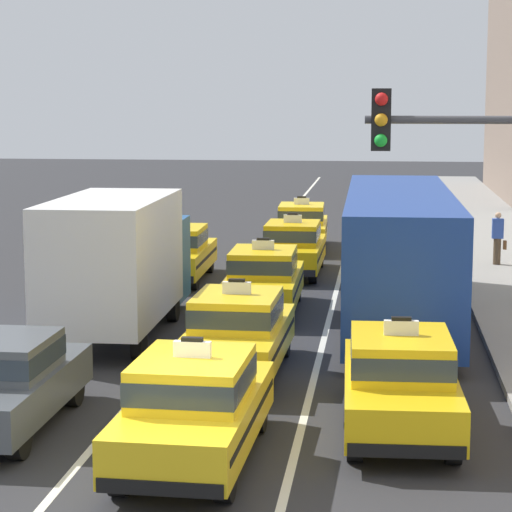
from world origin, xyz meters
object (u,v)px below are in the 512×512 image
at_px(taxi_right_nearest, 400,380).
at_px(taxi_right_third, 393,236).
at_px(bus_right_second, 398,249).
at_px(taxi_center_second, 238,332).
at_px(pedestrian_trailing, 498,238).
at_px(taxi_center_third, 263,279).
at_px(taxi_center_nearest, 194,406).
at_px(taxi_center_fourth, 293,247).
at_px(box_truck_left_second, 120,259).
at_px(taxi_center_fifth, 302,225).
at_px(taxi_left_third, 177,252).
at_px(sedan_left_nearest, 4,380).

distance_m(taxi_right_nearest, taxi_right_third, 18.48).
bearing_deg(bus_right_second, taxi_center_second, -120.38).
bearing_deg(pedestrian_trailing, taxi_center_second, -114.91).
height_order(taxi_center_third, pedestrian_trailing, taxi_center_third).
relative_size(taxi_center_nearest, taxi_center_fourth, 1.01).
xyz_separation_m(taxi_center_second, taxi_center_third, (-0.19, 6.16, 0.00)).
xyz_separation_m(taxi_center_fourth, pedestrian_trailing, (6.48, 1.94, 0.12)).
bearing_deg(taxi_right_third, taxi_right_nearest, -90.06).
height_order(taxi_center_nearest, taxi_center_third, same).
relative_size(box_truck_left_second, taxi_center_nearest, 1.52).
bearing_deg(taxi_center_nearest, taxi_center_fourth, 90.04).
height_order(taxi_center_fifth, bus_right_second, bus_right_second).
height_order(taxi_center_second, taxi_center_fifth, same).
xyz_separation_m(taxi_center_second, bus_right_second, (3.22, 5.49, 0.94)).
bearing_deg(bus_right_second, taxi_center_fourth, 115.62).
relative_size(taxi_right_nearest, taxi_right_third, 1.00).
xyz_separation_m(taxi_center_second, taxi_center_fifth, (-0.13, 17.78, 0.00)).
height_order(taxi_left_third, bus_right_second, bus_right_second).
bearing_deg(box_truck_left_second, taxi_center_second, -45.64).
xyz_separation_m(taxi_center_fourth, taxi_right_third, (3.12, 3.10, 0.00)).
bearing_deg(taxi_center_third, taxi_right_third, 69.63).
height_order(taxi_left_third, taxi_center_second, same).
bearing_deg(taxi_center_fifth, taxi_center_third, -90.32).
height_order(taxi_center_nearest, taxi_center_second, same).
relative_size(bus_right_second, taxi_right_third, 2.43).
xyz_separation_m(box_truck_left_second, taxi_center_second, (3.23, -3.30, -0.90)).
distance_m(taxi_left_third, bus_right_second, 8.36).
distance_m(taxi_center_fourth, taxi_center_fifth, 5.67).
xyz_separation_m(taxi_center_second, taxi_center_fourth, (0.04, 12.11, 0.00)).
relative_size(taxi_center_fourth, bus_right_second, 0.41).
distance_m(bus_right_second, pedestrian_trailing, 9.21).
xyz_separation_m(taxi_center_fifth, taxi_right_third, (3.30, -2.56, 0.00)).
relative_size(taxi_center_third, pedestrian_trailing, 2.70).
relative_size(taxi_center_second, pedestrian_trailing, 2.70).
relative_size(taxi_left_third, taxi_center_second, 1.00).
bearing_deg(sedan_left_nearest, taxi_center_second, 49.50).
bearing_deg(taxi_left_third, pedestrian_trailing, 19.29).
height_order(taxi_center_fourth, bus_right_second, bus_right_second).
bearing_deg(taxi_center_second, taxi_center_nearest, -89.36).
xyz_separation_m(bus_right_second, pedestrian_trailing, (3.31, 8.56, -0.82)).
bearing_deg(taxi_center_nearest, pedestrian_trailing, 71.35).
distance_m(bus_right_second, taxi_right_third, 9.77).
relative_size(taxi_left_third, pedestrian_trailing, 2.70).
relative_size(box_truck_left_second, taxi_left_third, 1.52).
bearing_deg(taxi_center_third, taxi_center_fourth, 87.71).
bearing_deg(sedan_left_nearest, taxi_center_fifth, 81.54).
bearing_deg(taxi_center_fifth, bus_right_second, -74.76).
height_order(sedan_left_nearest, taxi_center_third, taxi_center_third).
bearing_deg(taxi_center_fourth, taxi_right_third, 44.80).
distance_m(taxi_center_third, bus_right_second, 3.60).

